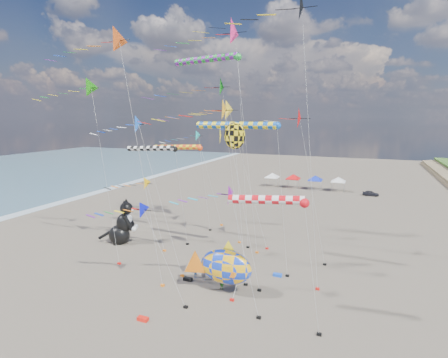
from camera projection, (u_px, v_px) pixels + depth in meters
ground at (150, 337)px, 26.26m from camera, size 260.00×260.00×0.00m
delta_kite_0 at (223, 32)px, 39.64m from camera, size 14.55×3.26×27.65m
delta_kite_1 at (133, 186)px, 43.32m from camera, size 9.61×1.76×9.11m
delta_kite_2 at (232, 112)px, 42.60m from camera, size 13.56×2.64×18.55m
delta_kite_3 at (209, 114)px, 32.22m from camera, size 12.31×2.02×18.03m
delta_kite_4 at (134, 127)px, 35.54m from camera, size 10.95×2.09×16.70m
delta_kite_5 at (78, 89)px, 37.46m from camera, size 11.62×2.28×20.74m
delta_kite_6 at (287, 9)px, 30.39m from camera, size 13.30×2.95×27.31m
delta_kite_7 at (117, 44)px, 31.66m from camera, size 12.05×2.48×24.39m
delta_kite_8 at (216, 200)px, 28.40m from camera, size 8.71×1.96×10.99m
delta_kite_9 at (190, 137)px, 52.95m from camera, size 10.45×1.84×14.58m
delta_kite_10 at (296, 120)px, 37.64m from camera, size 12.53×2.48×17.52m
delta_kite_11 at (130, 214)px, 30.92m from camera, size 10.40×1.70×9.07m
delta_kite_12 at (208, 89)px, 44.14m from camera, size 14.09×2.44×21.35m
windsock_0 at (271, 201)px, 26.19m from camera, size 7.46×0.72×10.56m
windsock_1 at (153, 149)px, 44.92m from camera, size 8.80×0.70×12.71m
windsock_2 at (210, 60)px, 42.07m from camera, size 9.88×0.84×23.65m
windsock_3 at (179, 148)px, 50.67m from camera, size 9.13×0.76×12.40m
windsock_4 at (239, 126)px, 35.57m from camera, size 10.41×0.77×15.89m
angelfish_kite at (233, 137)px, 34.46m from camera, size 3.74×3.02×15.84m
cat_inflatable at (121, 222)px, 45.31m from camera, size 4.89×3.69×5.92m
fish_inflatable at (225, 267)px, 32.29m from camera, size 6.78×3.22×5.25m
person_adult at (204, 273)px, 35.33m from camera, size 0.61×0.41×1.64m
child_green at (222, 285)px, 33.46m from camera, size 0.51×0.41×1.00m
child_blue at (195, 273)px, 35.88m from camera, size 0.59×0.57×0.99m
kite_bag_0 at (278, 275)px, 36.28m from camera, size 0.90×0.44×0.30m
kite_bag_1 at (188, 279)px, 35.35m from camera, size 0.90×0.44×0.30m
kite_bag_3 at (143, 319)px, 28.38m from camera, size 0.90×0.44×0.30m
tent_row at (304, 175)px, 79.89m from camera, size 19.20×4.20×3.80m
parked_car at (371, 193)px, 73.24m from camera, size 3.27×1.37×1.11m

